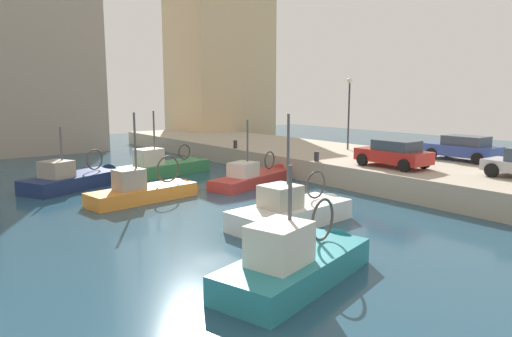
{
  "coord_description": "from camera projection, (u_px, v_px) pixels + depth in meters",
  "views": [
    {
      "loc": [
        -11.49,
        -16.85,
        5.04
      ],
      "look_at": [
        3.05,
        2.04,
        1.2
      ],
      "focal_mm": 33.07,
      "sensor_mm": 36.0,
      "label": 1
    }
  ],
  "objects": [
    {
      "name": "waterfront_building_west",
      "position": [
        219.0,
        68.0,
        50.14
      ],
      "size": [
        9.57,
        8.19,
        15.28
      ],
      "color": "#D1B284",
      "rests_on": "ground"
    },
    {
      "name": "quay_wall",
      "position": [
        391.0,
        169.0,
        27.73
      ],
      "size": [
        9.0,
        56.0,
        1.2
      ],
      "primitive_type": "cube",
      "color": "#ADA08C",
      "rests_on": "ground"
    },
    {
      "name": "water_surface",
      "position": [
        230.0,
        208.0,
        20.9
      ],
      "size": [
        80.0,
        80.0,
        0.0
      ],
      "primitive_type": "plane",
      "color": "navy",
      "rests_on": "ground"
    },
    {
      "name": "quay_streetlamp",
      "position": [
        349.0,
        102.0,
        31.68
      ],
      "size": [
        0.36,
        0.36,
        4.83
      ],
      "color": "#38383D",
      "rests_on": "quay_wall"
    },
    {
      "name": "fishing_boat_orange",
      "position": [
        149.0,
        197.0,
        22.43
      ],
      "size": [
        6.16,
        2.36,
        4.89
      ],
      "color": "orange",
      "rests_on": "ground"
    },
    {
      "name": "waterfront_building_central",
      "position": [
        39.0,
        50.0,
        39.75
      ],
      "size": [
        9.3,
        6.94,
        17.14
      ],
      "color": "#A39384",
      "rests_on": "ground"
    },
    {
      "name": "fishing_boat_red",
      "position": [
        257.0,
        181.0,
        26.6
      ],
      "size": [
        7.0,
        3.65,
        4.38
      ],
      "color": "#BC3833",
      "rests_on": "ground"
    },
    {
      "name": "parked_car_red",
      "position": [
        394.0,
        153.0,
        24.46
      ],
      "size": [
        1.92,
        3.84,
        1.43
      ],
      "color": "red",
      "rests_on": "quay_wall"
    },
    {
      "name": "fishing_boat_navy",
      "position": [
        79.0,
        185.0,
        25.51
      ],
      "size": [
        6.47,
        4.33,
        4.25
      ],
      "color": "navy",
      "rests_on": "ground"
    },
    {
      "name": "parked_car_blue",
      "position": [
        463.0,
        148.0,
        26.89
      ],
      "size": [
        1.97,
        4.05,
        1.43
      ],
      "color": "#334C9E",
      "rests_on": "quay_wall"
    },
    {
      "name": "fishing_boat_teal",
      "position": [
        302.0,
        272.0,
        12.94
      ],
      "size": [
        6.22,
        3.41,
        4.11
      ],
      "color": "teal",
      "rests_on": "ground"
    },
    {
      "name": "fishing_boat_green",
      "position": [
        167.0,
        172.0,
        29.34
      ],
      "size": [
        7.2,
        3.1,
        4.79
      ],
      "color": "#388951",
      "rests_on": "ground"
    },
    {
      "name": "mooring_bollard_mid",
      "position": [
        235.0,
        144.0,
        32.92
      ],
      "size": [
        0.28,
        0.28,
        0.55
      ],
      "primitive_type": "cylinder",
      "color": "#2D2D33",
      "rests_on": "quay_wall"
    },
    {
      "name": "fishing_boat_white",
      "position": [
        297.0,
        220.0,
        18.41
      ],
      "size": [
        6.05,
        2.4,
        5.17
      ],
      "color": "white",
      "rests_on": "ground"
    },
    {
      "name": "mooring_bollard_south",
      "position": [
        317.0,
        156.0,
        26.66
      ],
      "size": [
        0.28,
        0.28,
        0.55
      ],
      "primitive_type": "cylinder",
      "color": "#2D2D33",
      "rests_on": "quay_wall"
    }
  ]
}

